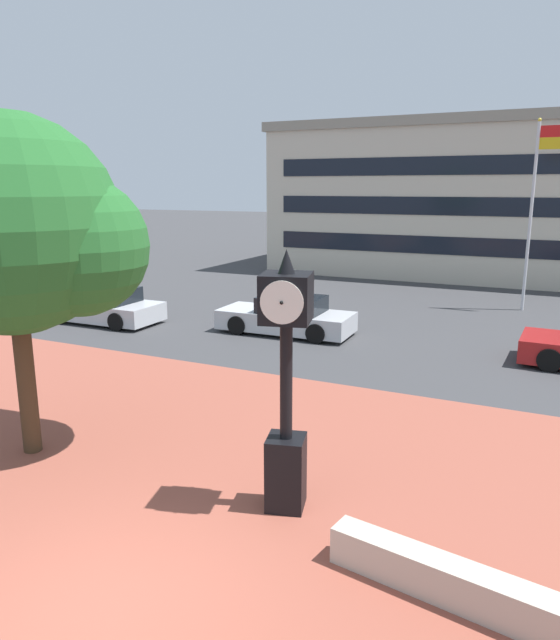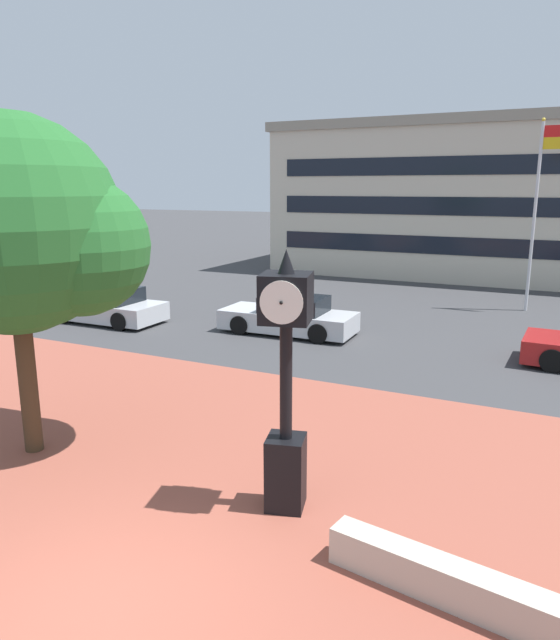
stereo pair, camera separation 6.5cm
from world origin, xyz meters
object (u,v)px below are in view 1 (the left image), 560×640
Objects in this scene: street_clock at (286,385)px; plaza_tree at (25,230)px; civic_building at (480,198)px; car_street_far at (287,317)px; car_street_distant at (105,307)px; flagpole_primary at (537,200)px.

street_clock is 5.35m from plaza_tree.
car_street_far is at bearing -100.34° from civic_building.
flagpole_primary is at bearing -58.21° from car_street_distant.
car_street_distant is 0.19× the size of civic_building.
street_clock is 17.78m from flagpole_primary.
street_clock is 0.65× the size of plaza_tree.
car_street_distant is (-11.23, 8.62, -1.41)m from street_clock.
civic_building reaches higher than plaza_tree.
flagpole_primary is (13.79, 8.82, 3.75)m from car_street_distant.
car_street_far is 0.21× the size of civic_building.
flagpole_primary is 12.71m from civic_building.
car_street_far is at bearing -79.55° from car_street_distant.
plaza_tree is 1.34× the size of car_street_far.
car_street_far is 1.08× the size of car_street_distant.
street_clock reaches higher than car_street_far.
flagpole_primary reaches higher than car_street_far.
car_street_far is 0.62× the size of flagpole_primary.
civic_building is at bearing 106.04° from flagpole_primary.
plaza_tree is 11.35m from car_street_distant.
flagpole_primary is (7.11, 7.49, 3.75)m from car_street_far.
street_clock is 0.94× the size of car_street_distant.
plaza_tree is 30.04m from civic_building.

